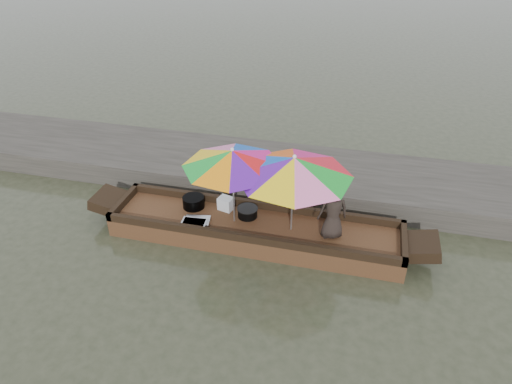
% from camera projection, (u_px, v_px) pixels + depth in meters
% --- Properties ---
extents(water, '(80.00, 80.00, 0.00)m').
position_uv_depth(water, '(255.00, 239.00, 8.80)').
color(water, '#2D3120').
rests_on(water, ground).
extents(dock, '(22.00, 2.20, 0.50)m').
position_uv_depth(dock, '(278.00, 173.00, 10.48)').
color(dock, '#2D2B26').
rests_on(dock, ground).
extents(boat_hull, '(5.53, 1.20, 0.35)m').
position_uv_depth(boat_hull, '(255.00, 231.00, 8.71)').
color(boat_hull, '#381F12').
rests_on(boat_hull, water).
extents(cooking_pot, '(0.43, 0.43, 0.23)m').
position_uv_depth(cooking_pot, '(193.00, 202.00, 9.05)').
color(cooking_pot, black).
rests_on(cooking_pot, boat_hull).
extents(tray_crayfish, '(0.50, 0.37, 0.09)m').
position_uv_depth(tray_crayfish, '(194.00, 224.00, 8.54)').
color(tray_crayfish, silver).
rests_on(tray_crayfish, boat_hull).
extents(tray_scallop, '(0.52, 0.40, 0.06)m').
position_uv_depth(tray_scallop, '(197.00, 221.00, 8.64)').
color(tray_scallop, silver).
rests_on(tray_scallop, boat_hull).
extents(charcoal_grill, '(0.38, 0.38, 0.18)m').
position_uv_depth(charcoal_grill, '(248.00, 213.00, 8.78)').
color(charcoal_grill, black).
rests_on(charcoal_grill, boat_hull).
extents(supply_bag, '(0.33, 0.29, 0.26)m').
position_uv_depth(supply_bag, '(226.00, 203.00, 8.97)').
color(supply_bag, silver).
rests_on(supply_bag, boat_hull).
extents(vendor, '(0.62, 0.52, 1.09)m').
position_uv_depth(vendor, '(333.00, 211.00, 8.01)').
color(vendor, black).
rests_on(vendor, boat_hull).
extents(umbrella_bow, '(2.18, 2.18, 1.55)m').
position_uv_depth(umbrella_bow, '(233.00, 186.00, 8.29)').
color(umbrella_bow, '#E51485').
rests_on(umbrella_bow, boat_hull).
extents(umbrella_stern, '(2.44, 2.44, 1.55)m').
position_uv_depth(umbrella_stern, '(293.00, 194.00, 8.06)').
color(umbrella_stern, red).
rests_on(umbrella_stern, boat_hull).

